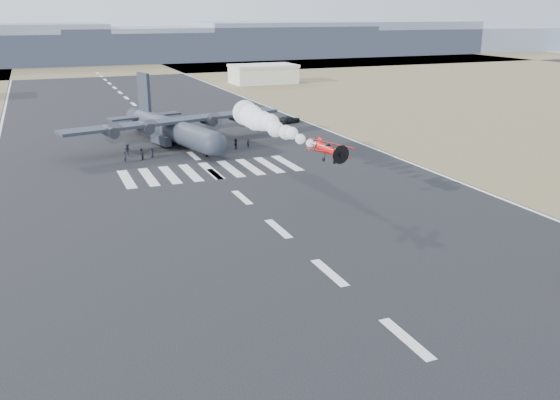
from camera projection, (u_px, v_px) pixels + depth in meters
ground at (406, 339)px, 41.77m from camera, size 500.00×500.00×0.00m
scrub_far at (91, 67)px, 244.54m from camera, size 500.00×80.00×0.00m
runway_markings at (194, 156)px, 94.66m from camera, size 60.00×260.00×0.01m
ridge_seg_d at (83, 47)px, 269.01m from camera, size 150.00×50.00×13.00m
ridge_seg_e at (220, 42)px, 292.19m from camera, size 150.00×50.00×15.00m
ridge_seg_f at (337, 38)px, 315.36m from camera, size 150.00×50.00×17.00m
ridge_seg_g at (438, 40)px, 339.44m from camera, size 150.00×50.00×13.00m
hangar_right at (263, 74)px, 189.71m from camera, size 20.50×12.50×5.90m
aerobatic_biplane at (330, 150)px, 67.47m from camera, size 5.83×5.39×3.10m
smoke_trail at (258, 119)px, 85.77m from camera, size 3.78×25.49×3.78m
transport_aircraft at (172, 127)px, 102.17m from camera, size 39.16×32.02×11.40m
support_vehicle at (289, 119)px, 122.73m from camera, size 5.54×3.85×1.40m
crew_a at (248, 143)px, 100.20m from camera, size 0.59×0.68×1.62m
crew_b at (200, 147)px, 97.47m from camera, size 0.84×0.59×1.61m
crew_c at (128, 150)px, 95.15m from camera, size 1.21×0.85×1.71m
crew_d at (216, 146)px, 97.44m from camera, size 0.97×1.10×1.68m
crew_e at (152, 152)px, 93.54m from camera, size 0.63×0.87×1.61m
crew_f at (236, 144)px, 99.22m from camera, size 1.29×1.65×1.74m
crew_g at (125, 157)px, 90.40m from camera, size 0.51×0.61×1.65m
crew_h at (141, 154)px, 91.75m from camera, size 0.86×1.05×1.87m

